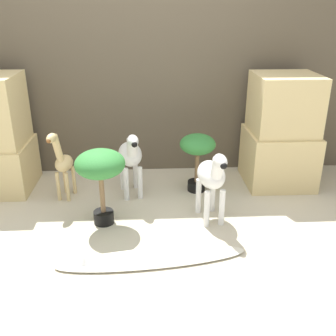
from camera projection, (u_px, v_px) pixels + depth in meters
ground_plane at (139, 238)px, 2.98m from camera, size 14.00×14.00×0.00m
wall_back at (138, 64)px, 3.82m from camera, size 6.40×0.08×2.20m
rock_pillar_right at (281, 133)px, 3.72m from camera, size 0.63×0.61×1.06m
zebra_right at (212, 177)px, 3.09m from camera, size 0.26×0.46×0.63m
zebra_left at (131, 156)px, 3.50m from camera, size 0.27×0.46×0.63m
giraffe_figurine at (62, 162)px, 3.45m from camera, size 0.19×0.38×0.67m
potted_palm_front at (100, 168)px, 3.01m from camera, size 0.39×0.39×0.62m
potted_palm_back at (197, 150)px, 3.58m from camera, size 0.33×0.33×0.55m
surfboard at (151, 258)px, 2.72m from camera, size 1.34×0.38×0.07m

